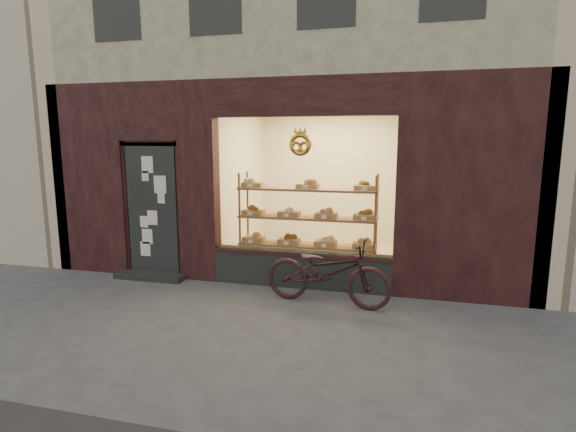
# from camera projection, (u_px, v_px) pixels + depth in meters

# --- Properties ---
(ground) EXTENTS (90.00, 90.00, 0.00)m
(ground) POSITION_uv_depth(u_px,v_px,m) (219.00, 343.00, 4.96)
(ground) COLOR #404040
(display_shelf) EXTENTS (2.20, 0.45, 1.70)m
(display_shelf) POSITION_uv_depth(u_px,v_px,m) (307.00, 227.00, 7.14)
(display_shelf) COLOR brown
(display_shelf) RESTS_ON ground
(bicycle) EXTENTS (1.81, 0.82, 0.92)m
(bicycle) POSITION_uv_depth(u_px,v_px,m) (327.00, 272.00, 6.07)
(bicycle) COLOR black
(bicycle) RESTS_ON ground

